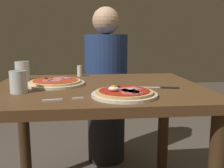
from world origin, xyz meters
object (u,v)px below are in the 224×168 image
pizza_across_left (56,82)px  water_glass_near (19,83)px  fork (60,99)px  salt_shaker (80,71)px  diner_person (106,90)px  dining_table (98,110)px  pizza_foreground (124,93)px  knife (161,88)px  water_glass_far (22,72)px

pizza_across_left → water_glass_near: (-0.14, -0.18, 0.03)m
pizza_across_left → fork: 0.34m
salt_shaker → diner_person: diner_person is taller
pizza_across_left → fork: size_ratio=1.87×
dining_table → salt_shaker: salt_shaker is taller
pizza_across_left → pizza_foreground: bearing=-43.8°
dining_table → pizza_foreground: (0.09, -0.24, 0.13)m
dining_table → salt_shaker: bearing=105.7°
water_glass_near → knife: size_ratio=0.49×
water_glass_near → pizza_across_left: bearing=52.7°
pizza_across_left → water_glass_near: bearing=-127.3°
pizza_across_left → salt_shaker: salt_shaker is taller
pizza_foreground → water_glass_far: (-0.50, 0.45, 0.03)m
pizza_across_left → water_glass_far: 0.25m
knife → diner_person: bearing=104.3°
water_glass_near → pizza_foreground: bearing=-14.6°
pizza_foreground → knife: size_ratio=1.39×
pizza_foreground → pizza_across_left: size_ratio=0.92×
pizza_foreground → water_glass_near: water_glass_near is taller
water_glass_far → diner_person: bearing=43.2°
dining_table → water_glass_far: size_ratio=9.62×
fork → knife: size_ratio=0.81×
water_glass_far → diner_person: 0.72m
water_glass_near → fork: water_glass_near is taller
fork → knife: (0.45, 0.19, 0.00)m
dining_table → salt_shaker: size_ratio=15.35×
pizza_across_left → knife: bearing=-16.0°
pizza_across_left → knife: 0.53m
pizza_across_left → salt_shaker: 0.31m
water_glass_far → knife: (0.70, -0.30, -0.04)m
knife → diner_person: 0.81m
diner_person → knife: bearing=104.3°
water_glass_near → salt_shaker: 0.53m
fork → diner_person: size_ratio=0.13×
pizza_foreground → pizza_across_left: (-0.31, 0.29, -0.00)m
pizza_foreground → knife: 0.25m
dining_table → water_glass_near: (-0.35, -0.12, 0.16)m
pizza_foreground → fork: bearing=-171.6°
pizza_across_left → dining_table: bearing=-14.8°
pizza_across_left → water_glass_far: (-0.19, 0.15, 0.04)m
salt_shaker → fork: bearing=-96.0°
pizza_foreground → water_glass_far: size_ratio=2.53×
pizza_across_left → salt_shaker: (0.12, 0.28, 0.02)m
water_glass_far → fork: bearing=-62.9°
dining_table → knife: bearing=-17.0°
dining_table → fork: size_ratio=6.54×
water_glass_near → knife: water_glass_near is taller
fork → salt_shaker: (0.07, 0.61, 0.03)m
water_glass_far → diner_person: diner_person is taller
water_glass_far → knife: water_glass_far is taller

